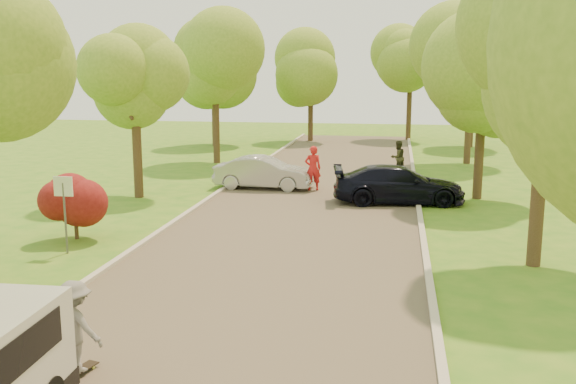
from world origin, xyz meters
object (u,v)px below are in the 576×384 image
Objects in this scene: silver_sedan at (264,173)px; person_olive at (398,157)px; street_sign at (64,198)px; dark_sedan at (399,184)px; longboard at (78,371)px; person_striped at (313,168)px; skateboarder at (75,326)px.

silver_sedan is 2.55× the size of person_olive.
person_olive is at bearing 59.97° from street_sign.
dark_sedan is (9.10, 8.56, -0.84)m from street_sign.
dark_sedan is 16.22m from longboard.
person_olive is (3.54, 5.08, -0.13)m from person_striped.
silver_sedan reaches higher than longboard.
street_sign is 1.14× the size of person_striped.
skateboarder reaches higher than silver_sedan.
street_sign is 11.96m from person_striped.
person_olive is at bearing -88.34° from longboard.
street_sign is at bearing -45.67° from longboard.
skateboarder is (-0.00, 0.00, 0.79)m from longboard.
longboard is (0.49, -17.49, -0.61)m from silver_sedan.
street_sign is 7.93m from longboard.
person_striped reaches higher than longboard.
person_olive is at bearing -88.34° from skateboarder.
person_striped is (1.67, 17.37, 0.87)m from longboard.
dark_sedan reaches higher than longboard.
skateboarder is at bearing 14.72° from longboard.
skateboarder reaches higher than person_olive.
person_striped reaches higher than skateboarder.
longboard is 0.53× the size of skateboarder.
silver_sedan is 2.21× the size of person_striped.
dark_sedan is 16.21m from skateboarder.
person_striped reaches higher than silver_sedan.
person_striped reaches higher than person_olive.
dark_sedan is 6.02× the size of longboard.
dark_sedan is 4.12m from person_striped.
dark_sedan is at bearing -94.17° from skateboarder.
silver_sedan is at bearing -73.69° from skateboarder.
dark_sedan is at bearing 51.29° from person_olive.
dark_sedan is at bearing 133.46° from person_striped.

